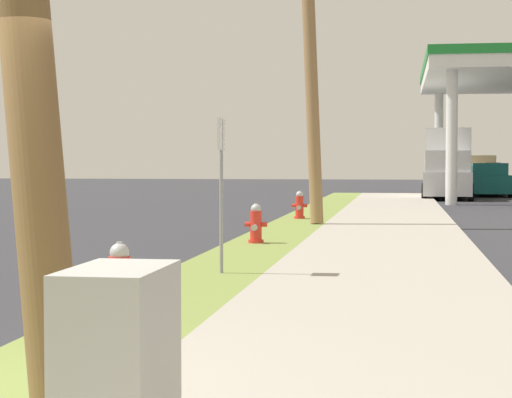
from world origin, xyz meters
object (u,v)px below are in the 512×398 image
at_px(fire_hydrant_second, 256,226).
at_px(street_sign_post, 221,162).
at_px(utility_cabinet, 118,389).
at_px(car_teal_by_near_pump, 489,181).
at_px(utility_pole_midground, 310,56).
at_px(truck_tan_at_forecourt, 478,176).
at_px(fire_hydrant_third, 299,206).
at_px(truck_silver_on_apron, 448,165).
at_px(fire_hydrant_nearest, 119,285).

distance_m(fire_hydrant_second, street_sign_post, 4.83).
bearing_deg(utility_cabinet, car_teal_by_near_pump, 82.46).
xyz_separation_m(street_sign_post, car_teal_by_near_pump, (6.58, 32.76, -0.91)).
relative_size(fire_hydrant_second, utility_pole_midground, 0.09).
bearing_deg(truck_tan_at_forecourt, street_sign_post, -99.88).
height_order(fire_hydrant_second, truck_tan_at_forecourt, truck_tan_at_forecourt).
bearing_deg(utility_pole_midground, street_sign_post, -91.12).
xyz_separation_m(fire_hydrant_second, fire_hydrant_third, (0.00, 7.48, 0.00)).
distance_m(utility_cabinet, truck_tan_at_forecourt, 45.25).
relative_size(fire_hydrant_second, street_sign_post, 0.35).
bearing_deg(utility_cabinet, truck_silver_on_apron, 84.94).
xyz_separation_m(fire_hydrant_nearest, truck_tan_at_forecourt, (6.66, 40.39, 0.47)).
height_order(utility_cabinet, truck_silver_on_apron, truck_silver_on_apron).
relative_size(fire_hydrant_nearest, car_teal_by_near_pump, 0.16).
distance_m(car_teal_by_near_pump, truck_silver_on_apron, 4.03).
bearing_deg(fire_hydrant_nearest, street_sign_post, 85.74).
xyz_separation_m(fire_hydrant_nearest, street_sign_post, (0.28, 3.73, 1.19)).
distance_m(fire_hydrant_second, truck_silver_on_apron, 25.20).
height_order(utility_pole_midground, truck_tan_at_forecourt, utility_pole_midground).
relative_size(street_sign_post, truck_silver_on_apron, 0.33).
height_order(fire_hydrant_second, utility_pole_midground, utility_pole_midground).
relative_size(utility_cabinet, street_sign_post, 0.49).
height_order(street_sign_post, truck_silver_on_apron, truck_silver_on_apron).
bearing_deg(truck_silver_on_apron, street_sign_post, -98.67).
distance_m(fire_hydrant_nearest, fire_hydrant_second, 8.40).
bearing_deg(fire_hydrant_third, fire_hydrant_nearest, -90.09).
xyz_separation_m(fire_hydrant_second, car_teal_by_near_pump, (6.83, 28.08, 0.28)).
distance_m(street_sign_post, car_teal_by_near_pump, 33.42).
bearing_deg(utility_cabinet, fire_hydrant_second, 96.18).
distance_m(truck_tan_at_forecourt, truck_silver_on_apron, 7.52).
bearing_deg(truck_tan_at_forecourt, utility_cabinet, -96.65).
height_order(fire_hydrant_second, truck_silver_on_apron, truck_silver_on_apron).
height_order(street_sign_post, car_teal_by_near_pump, street_sign_post).
bearing_deg(utility_pole_midground, car_teal_by_near_pump, 74.10).
relative_size(fire_hydrant_second, car_teal_by_near_pump, 0.16).
xyz_separation_m(fire_hydrant_third, car_teal_by_near_pump, (6.83, 20.60, 0.28)).
height_order(fire_hydrant_second, utility_cabinet, utility_cabinet).
distance_m(fire_hydrant_third, utility_cabinet, 20.49).
height_order(car_teal_by_near_pump, truck_tan_at_forecourt, truck_tan_at_forecourt).
relative_size(utility_pole_midground, utility_cabinet, 7.76).
relative_size(fire_hydrant_nearest, street_sign_post, 0.35).
height_order(car_teal_by_near_pump, truck_silver_on_apron, truck_silver_on_apron).
xyz_separation_m(utility_cabinet, truck_tan_at_forecourt, (5.24, 44.95, 0.31)).
bearing_deg(street_sign_post, truck_tan_at_forecourt, 80.12).
xyz_separation_m(street_sign_post, truck_tan_at_forecourt, (6.38, 36.66, -0.72)).
xyz_separation_m(utility_cabinet, car_teal_by_near_pump, (5.43, 41.05, 0.12)).
height_order(utility_cabinet, truck_tan_at_forecourt, truck_tan_at_forecourt).
bearing_deg(fire_hydrant_third, street_sign_post, -88.81).
bearing_deg(fire_hydrant_third, truck_silver_on_apron, 74.64).
distance_m(fire_hydrant_second, truck_tan_at_forecourt, 32.67).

